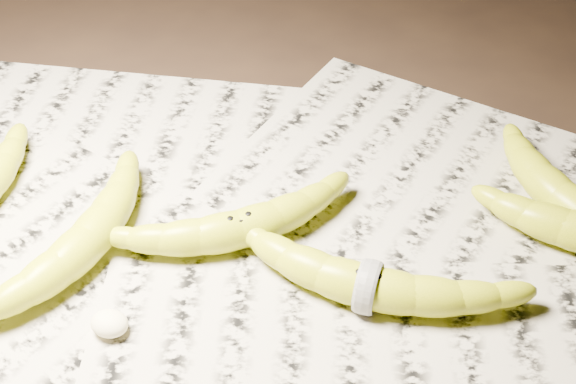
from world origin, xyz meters
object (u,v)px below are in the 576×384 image
(banana_taped, at_px, (368,284))
(banana_upper_b, at_px, (562,195))
(banana_left_b, at_px, (86,239))
(banana_center, at_px, (239,226))

(banana_taped, xyz_separation_m, banana_upper_b, (0.15, 0.18, -0.00))
(banana_taped, bearing_deg, banana_left_b, -174.18)
(banana_center, height_order, banana_upper_b, same)
(banana_center, bearing_deg, banana_left_b, 167.06)
(banana_left_b, relative_size, banana_upper_b, 1.09)
(banana_center, distance_m, banana_taped, 0.14)
(banana_left_b, distance_m, banana_upper_b, 0.46)
(banana_center, bearing_deg, banana_taped, -52.57)
(banana_taped, bearing_deg, banana_center, 165.66)
(banana_left_b, relative_size, banana_center, 1.00)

